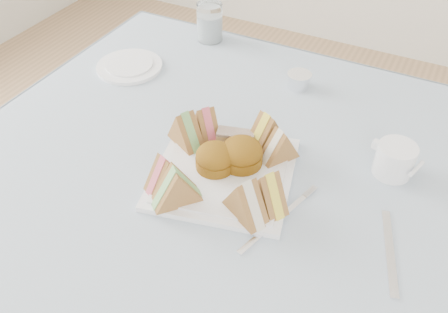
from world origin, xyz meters
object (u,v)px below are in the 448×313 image
at_px(creamer_jug, 395,160).
at_px(table, 210,266).
at_px(serving_plate, 224,173).
at_px(water_glass, 210,22).

bearing_deg(creamer_jug, table, -142.58).
bearing_deg(serving_plate, creamer_jug, 15.75).
height_order(serving_plate, water_glass, water_glass).
bearing_deg(creamer_jug, serving_plate, -134.65).
height_order(table, creamer_jug, creamer_jug).
distance_m(serving_plate, creamer_jug, 0.33).
height_order(table, water_glass, water_glass).
bearing_deg(table, serving_plate, -26.19).
relative_size(serving_plate, water_glass, 2.53).
bearing_deg(creamer_jug, water_glass, 168.04).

